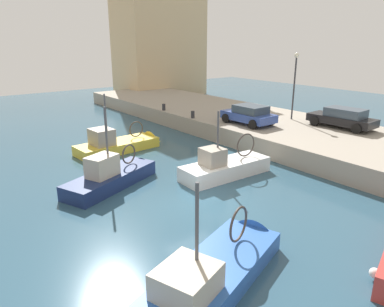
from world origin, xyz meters
name	(u,v)px	position (x,y,z in m)	size (l,w,h in m)	color
water_surface	(200,203)	(0.00, 0.00, 0.00)	(80.00, 80.00, 0.00)	#2D5166
quay_wall	(343,145)	(11.50, 0.00, 0.60)	(9.00, 56.00, 1.20)	#9E9384
fishing_boat_navy	(116,181)	(-1.97, 4.30, 0.14)	(6.09, 3.71, 4.73)	navy
fishing_boat_white	(229,173)	(3.43, 1.74, 0.12)	(5.89, 2.04, 4.36)	white
fishing_boat_blue	(217,277)	(-2.96, -4.53, 0.12)	(7.03, 3.97, 4.45)	#2D60B7
fishing_boat_yellow	(122,148)	(1.02, 9.39, 0.14)	(6.23, 2.33, 4.66)	gold
parked_car_blue	(249,114)	(9.26, 6.01, 1.89)	(2.13, 3.87, 1.34)	#334C9E
parked_car_black	(343,118)	(13.45, 1.35, 1.90)	(2.08, 4.46, 1.35)	black
mooring_bollard_mid	(193,115)	(7.35, 10.00, 1.48)	(0.28, 0.28, 0.55)	#2D2D33
mooring_bollard_north	(164,107)	(7.35, 14.00, 1.48)	(0.28, 0.28, 0.55)	#2D2D33
quay_streetlamp	(295,75)	(13.00, 5.17, 4.45)	(0.36, 0.36, 4.83)	#38383D
waterfront_building_central	(158,16)	(16.64, 28.93, 9.70)	(10.73, 6.76, 19.37)	#D1B284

